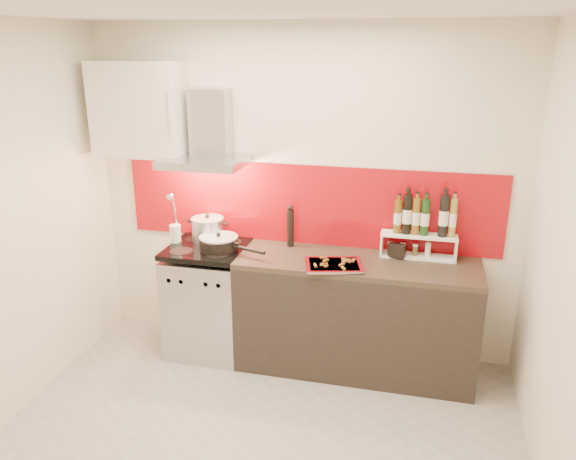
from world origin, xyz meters
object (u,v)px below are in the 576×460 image
(pepper_mill, at_px, (290,226))
(counter, at_px, (356,315))
(stock_pot, at_px, (208,229))
(range_stove, at_px, (209,300))
(baking_tray, at_px, (334,265))
(saute_pan, at_px, (219,243))

(pepper_mill, bearing_deg, counter, -18.20)
(counter, bearing_deg, pepper_mill, 161.80)
(counter, height_order, stock_pot, stock_pot)
(counter, xyz_separation_m, pepper_mill, (-0.56, 0.18, 0.61))
(stock_pot, relative_size, pepper_mill, 0.77)
(range_stove, xyz_separation_m, counter, (1.20, 0.00, 0.01))
(range_stove, distance_m, stock_pot, 0.58)
(baking_tray, bearing_deg, stock_pot, 164.80)
(counter, relative_size, saute_pan, 3.18)
(saute_pan, bearing_deg, pepper_mill, 24.00)
(counter, relative_size, stock_pot, 6.87)
(saute_pan, xyz_separation_m, pepper_mill, (0.51, 0.23, 0.10))
(counter, xyz_separation_m, saute_pan, (-1.07, -0.04, 0.51))
(stock_pot, bearing_deg, counter, -6.14)
(counter, bearing_deg, baking_tray, -133.97)
(range_stove, xyz_separation_m, pepper_mill, (0.64, 0.19, 0.62))
(saute_pan, distance_m, pepper_mill, 0.57)
(range_stove, xyz_separation_m, baking_tray, (1.04, -0.16, 0.47))
(pepper_mill, bearing_deg, saute_pan, -156.00)
(stock_pot, height_order, pepper_mill, pepper_mill)
(stock_pot, xyz_separation_m, baking_tray, (1.08, -0.29, -0.09))
(range_stove, height_order, saute_pan, saute_pan)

